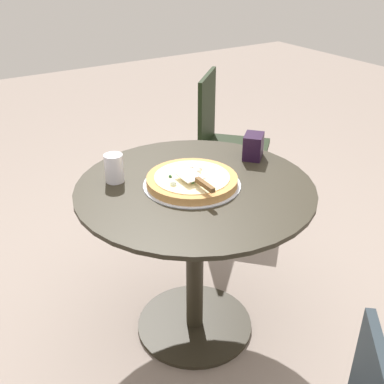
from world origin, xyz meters
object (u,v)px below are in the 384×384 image
(pizza_on_tray, at_px, (192,181))
(napkin_dispenser, at_px, (253,146))
(pizza_server, at_px, (198,180))
(drinking_cup, at_px, (114,168))
(patio_chair_far, at_px, (223,136))
(patio_table, at_px, (195,230))

(pizza_on_tray, height_order, napkin_dispenser, napkin_dispenser)
(pizza_on_tray, xyz_separation_m, pizza_server, (0.08, -0.03, 0.04))
(pizza_on_tray, bearing_deg, drinking_cup, -128.79)
(pizza_server, xyz_separation_m, drinking_cup, (-0.28, -0.22, -0.00))
(pizza_on_tray, height_order, drinking_cup, drinking_cup)
(pizza_on_tray, bearing_deg, patio_chair_far, 137.10)
(drinking_cup, relative_size, patio_chair_far, 0.13)
(pizza_on_tray, distance_m, napkin_dispenser, 0.38)
(patio_table, xyz_separation_m, drinking_cup, (-0.21, -0.25, 0.27))
(napkin_dispenser, height_order, patio_chair_far, patio_chair_far)
(drinking_cup, bearing_deg, pizza_server, 38.04)
(patio_table, relative_size, pizza_server, 4.50)
(drinking_cup, bearing_deg, napkin_dispenser, 78.96)
(patio_table, distance_m, napkin_dispenser, 0.46)
(pizza_on_tray, relative_size, drinking_cup, 3.39)
(patio_table, relative_size, napkin_dispenser, 8.72)
(napkin_dispenser, bearing_deg, patio_chair_far, 20.93)
(patio_table, bearing_deg, napkin_dispenser, 103.47)
(drinking_cup, bearing_deg, patio_table, 50.49)
(pizza_server, distance_m, napkin_dispenser, 0.42)
(napkin_dispenser, bearing_deg, pizza_on_tray, 149.78)
(patio_table, xyz_separation_m, napkin_dispenser, (-0.09, 0.36, 0.26))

